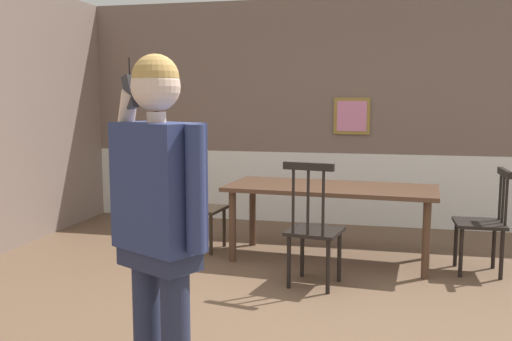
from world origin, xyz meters
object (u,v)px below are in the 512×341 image
at_px(chair_by_doorway, 484,222).
at_px(person_figure, 159,211).
at_px(dining_table, 331,194).
at_px(chair_near_window, 313,228).
at_px(chair_at_table_head, 199,207).

height_order(chair_by_doorway, person_figure, person_figure).
xyz_separation_m(dining_table, chair_near_window, (-0.07, -0.81, -0.16)).
bearing_deg(dining_table, chair_near_window, -94.71).
bearing_deg(chair_near_window, person_figure, -91.80).
height_order(dining_table, person_figure, person_figure).
xyz_separation_m(dining_table, person_figure, (-0.55, -2.92, 0.39)).
distance_m(chair_by_doorway, chair_at_table_head, 2.77).
xyz_separation_m(dining_table, chair_at_table_head, (-1.38, 0.11, -0.20)).
bearing_deg(chair_by_doorway, chair_at_table_head, 84.85).
relative_size(dining_table, person_figure, 1.16).
bearing_deg(chair_at_table_head, dining_table, 91.94).
relative_size(chair_near_window, chair_at_table_head, 1.16).
relative_size(dining_table, chair_at_table_head, 2.24).
bearing_deg(person_figure, dining_table, -72.38).
distance_m(chair_near_window, person_figure, 2.23).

